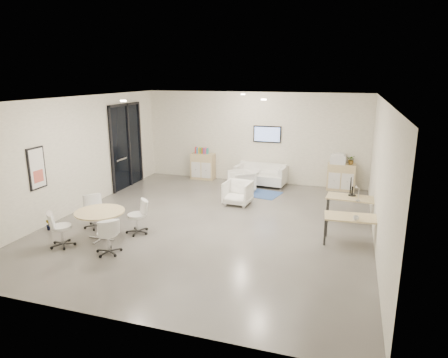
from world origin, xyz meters
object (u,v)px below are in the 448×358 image
Objects in this scene: round_table at (100,215)px; sideboard_right at (341,177)px; desk_front at (353,219)px; sideboard_left at (203,166)px; desk_rear at (352,200)px; loveseat at (261,175)px; armchair_right at (238,192)px; armchair_left at (241,180)px.

sideboard_right is at bearing 49.18° from round_table.
desk_front is 1.14× the size of round_table.
sideboard_left is 0.73× the size of desk_rear.
sideboard_right is 0.51× the size of loveseat.
sideboard_right is 0.79× the size of round_table.
sideboard_left is at bearing 133.29° from armchair_right.
sideboard_right reaches higher than desk_front.
sideboard_left is 4.94m from sideboard_right.
sideboard_left is 6.05m from round_table.
sideboard_left is 3.26m from armchair_right.
armchair_right is at bearing -27.31° from armchair_left.
armchair_left is 0.58× the size of desk_front.
desk_rear is at bearing 28.75° from round_table.
round_table is (-5.63, -1.53, 0.02)m from desk_front.
loveseat is (2.25, -0.18, -0.13)m from sideboard_left.
desk_rear is at bearing 87.21° from desk_front.
desk_front is 5.83m from round_table.
armchair_right is 0.59× the size of desk_front.
sideboard_right is 1.18× the size of armchair_left.
sideboard_left is 1.23× the size of armchair_right.
armchair_left is 5.32m from round_table.
desk_front is (0.05, -1.53, -0.00)m from desk_rear.
armchair_right is 3.28m from desk_rear.
desk_rear is (5.30, -2.98, 0.12)m from sideboard_left.
desk_rear is (0.36, -2.99, 0.15)m from sideboard_right.
round_table is (-5.22, -6.05, 0.16)m from sideboard_right.
armchair_right reaches higher than armchair_left.
desk_rear is 6.36m from round_table.
sideboard_right is at bearing 90.51° from desk_front.
round_table is (-0.28, -6.05, 0.14)m from sideboard_left.
armchair_left is (-3.15, -1.15, -0.07)m from sideboard_right.
armchair_right reaches higher than round_table.
desk_front is (3.29, -2.00, 0.20)m from armchair_right.
armchair_left reaches higher than loveseat.
armchair_right is at bearing -50.76° from sideboard_left.
desk_front is at bearing -84.89° from sideboard_right.
loveseat reaches higher than round_table.
sideboard_left is at bearing 135.20° from desk_front.
sideboard_left is 2.13m from armchair_left.
sideboard_left is at bearing 154.89° from desk_rear.
armchair_left is 0.98× the size of armchair_right.
loveseat is 2.35m from armchair_right.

